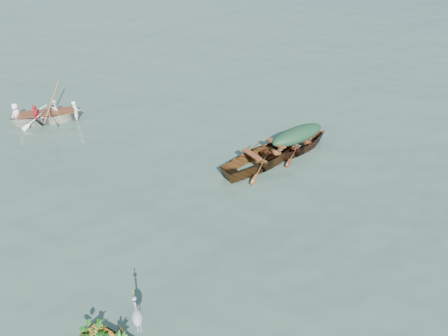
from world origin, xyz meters
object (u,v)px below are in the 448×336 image
at_px(green_tarp_boat, 295,151).
at_px(heron, 138,322).
at_px(open_wooden_boat, 263,165).
at_px(rowed_boat, 49,122).

relative_size(green_tarp_boat, heron, 4.32).
distance_m(green_tarp_boat, heron, 8.68).
bearing_deg(open_wooden_boat, heron, 118.30).
distance_m(rowed_boat, heron, 10.97).
height_order(green_tarp_boat, heron, heron).
distance_m(green_tarp_boat, open_wooden_boat, 1.46).
height_order(open_wooden_boat, heron, heron).
distance_m(open_wooden_boat, heron, 7.39).
bearing_deg(rowed_boat, open_wooden_boat, -123.18).
relative_size(open_wooden_boat, rowed_boat, 1.20).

